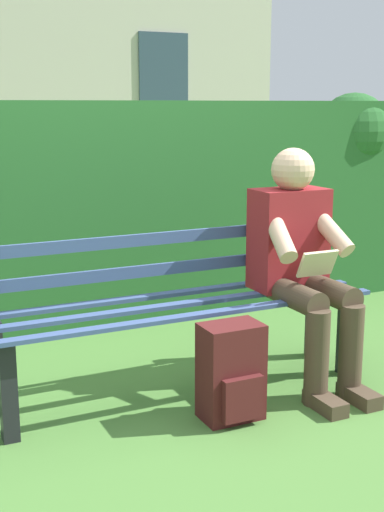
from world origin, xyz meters
TOP-DOWN VIEW (x-y plane):
  - ground at (0.00, 0.00)m, footprint 60.00×60.00m
  - park_bench at (0.00, -0.06)m, footprint 1.93×0.45m
  - person_seated at (-0.61, 0.10)m, footprint 0.44×0.73m
  - hedge_backdrop at (-0.37, -1.38)m, footprint 5.52×0.68m
  - backpack at (-0.07, 0.36)m, footprint 0.27×0.26m

SIDE VIEW (x-z plane):
  - ground at x=0.00m, z-range 0.00..0.00m
  - backpack at x=-0.07m, z-range 0.00..0.44m
  - park_bench at x=0.00m, z-range 0.00..0.88m
  - person_seated at x=-0.61m, z-range 0.04..1.24m
  - hedge_backdrop at x=-0.37m, z-range 0.00..1.49m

